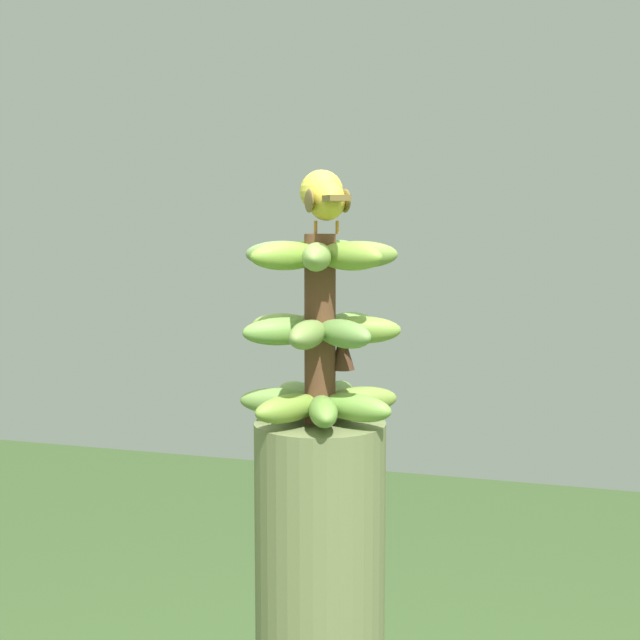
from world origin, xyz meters
TOP-DOWN VIEW (x-y plane):
  - banana_bunch at (0.00, 0.00)m, footprint 0.24×0.24m
  - perched_bird at (-0.00, 0.02)m, footprint 0.12×0.21m

SIDE VIEW (x-z plane):
  - banana_bunch at x=0.00m, z-range 1.22..1.49m
  - perched_bird at x=0.00m, z-range 1.50..1.59m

